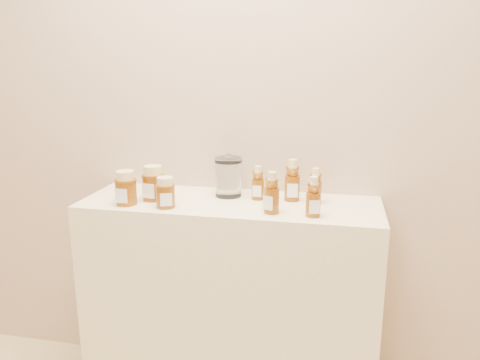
% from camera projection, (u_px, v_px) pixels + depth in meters
% --- Properties ---
extents(wall_back, '(3.50, 0.02, 2.70)m').
position_uv_depth(wall_back, '(240.00, 85.00, 1.96)').
color(wall_back, tan).
rests_on(wall_back, ground).
extents(display_table, '(1.20, 0.40, 0.90)m').
position_uv_depth(display_table, '(230.00, 303.00, 1.99)').
color(display_table, beige).
rests_on(display_table, ground).
extents(bear_bottle_back_left, '(0.05, 0.05, 0.16)m').
position_uv_depth(bear_bottle_back_left, '(258.00, 181.00, 1.90)').
color(bear_bottle_back_left, '#673108').
rests_on(bear_bottle_back_left, display_table).
extents(bear_bottle_back_mid, '(0.07, 0.07, 0.19)m').
position_uv_depth(bear_bottle_back_mid, '(292.00, 177.00, 1.88)').
color(bear_bottle_back_mid, '#673108').
rests_on(bear_bottle_back_mid, display_table).
extents(bear_bottle_back_right, '(0.06, 0.06, 0.16)m').
position_uv_depth(bear_bottle_back_right, '(315.00, 183.00, 1.85)').
color(bear_bottle_back_right, '#673108').
rests_on(bear_bottle_back_right, display_table).
extents(bear_bottle_front_left, '(0.08, 0.08, 0.18)m').
position_uv_depth(bear_bottle_front_left, '(272.00, 190.00, 1.72)').
color(bear_bottle_front_left, '#673108').
rests_on(bear_bottle_front_left, display_table).
extents(bear_bottle_front_right, '(0.07, 0.07, 0.17)m').
position_uv_depth(bear_bottle_front_right, '(313.00, 194.00, 1.68)').
color(bear_bottle_front_right, '#673108').
rests_on(bear_bottle_front_right, display_table).
extents(honey_jar_left, '(0.09, 0.09, 0.13)m').
position_uv_depth(honey_jar_left, '(126.00, 188.00, 1.83)').
color(honey_jar_left, '#673108').
rests_on(honey_jar_left, display_table).
extents(honey_jar_back, '(0.10, 0.10, 0.14)m').
position_uv_depth(honey_jar_back, '(153.00, 183.00, 1.89)').
color(honey_jar_back, '#673108').
rests_on(honey_jar_back, display_table).
extents(honey_jar_front, '(0.10, 0.10, 0.12)m').
position_uv_depth(honey_jar_front, '(165.00, 192.00, 1.79)').
color(honey_jar_front, '#673108').
rests_on(honey_jar_front, display_table).
extents(glass_canister, '(0.12, 0.12, 0.18)m').
position_uv_depth(glass_canister, '(228.00, 175.00, 1.94)').
color(glass_canister, white).
rests_on(glass_canister, display_table).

